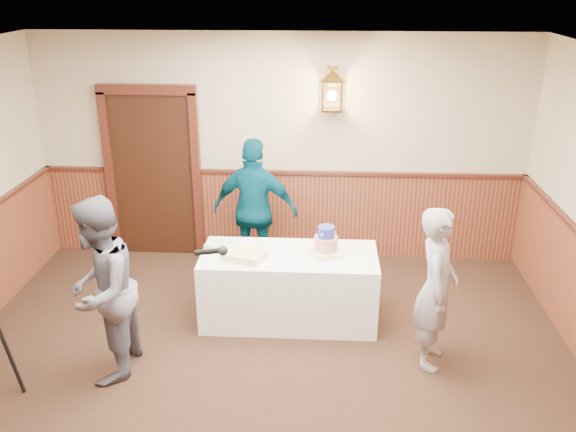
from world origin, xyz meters
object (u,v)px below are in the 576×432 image
sheet_cake_green (220,246)px  interviewer (101,291)px  baker (436,288)px  sheet_cake_yellow (244,255)px  assistant_p (255,210)px  display_table (289,287)px  tiered_cake (326,244)px

sheet_cake_green → interviewer: bearing=-127.3°
interviewer → baker: bearing=98.0°
sheet_cake_yellow → interviewer: interviewer is taller
baker → assistant_p: assistant_p is taller
sheet_cake_yellow → interviewer: 1.46m
display_table → baker: 1.58m
sheet_cake_yellow → assistant_p: size_ratio=0.22×
assistant_p → display_table: bearing=123.3°
display_table → sheet_cake_green: bearing=173.1°
display_table → interviewer: bearing=-146.6°
tiered_cake → assistant_p: assistant_p is taller
tiered_cake → interviewer: 2.22m
sheet_cake_yellow → baker: size_ratio=0.24×
sheet_cake_yellow → sheet_cake_green: (-0.28, 0.22, -0.01)m
tiered_cake → baker: (0.99, -0.69, -0.10)m
interviewer → assistant_p: bearing=151.4°
interviewer → baker: 2.97m
display_table → baker: size_ratio=1.16×
interviewer → assistant_p: (1.13, 1.99, 0.00)m
display_table → baker: (1.37, -0.69, 0.40)m
tiered_cake → sheet_cake_yellow: size_ratio=1.00×
tiered_cake → assistant_p: size_ratio=0.22×
interviewer → baker: size_ratio=1.10×
display_table → sheet_cake_yellow: bearing=-162.7°
display_table → assistant_p: size_ratio=1.06×
display_table → assistant_p: (-0.45, 0.94, 0.48)m
sheet_cake_yellow → baker: bearing=-17.0°
tiered_cake → interviewer: bearing=-151.7°
display_table → sheet_cake_green: 0.83m
tiered_cake → assistant_p: bearing=131.2°
interviewer → sheet_cake_yellow: bearing=129.6°
interviewer → assistant_p: assistant_p is taller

